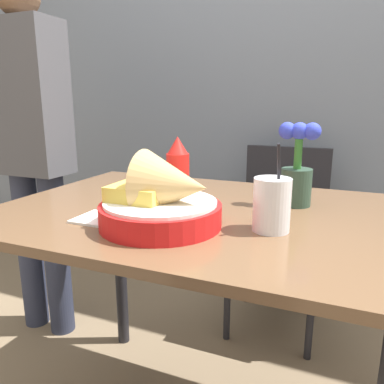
{
  "coord_description": "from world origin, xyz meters",
  "views": [
    {
      "loc": [
        0.33,
        -0.94,
        1.06
      ],
      "look_at": [
        -0.03,
        -0.05,
        0.83
      ],
      "focal_mm": 35.0,
      "sensor_mm": 36.0,
      "label": 1
    }
  ],
  "objects_px": {
    "food_basket": "(165,201)",
    "flower_vase": "(297,170)",
    "drink_cup": "(272,206)",
    "person_standing": "(32,142)",
    "chair_far_window": "(282,220)",
    "ketchup_bottle": "(178,171)"
  },
  "relations": [
    {
      "from": "chair_far_window",
      "to": "flower_vase",
      "type": "xyz_separation_m",
      "value": [
        0.13,
        -0.66,
        0.36
      ]
    },
    {
      "from": "food_basket",
      "to": "person_standing",
      "type": "bearing_deg",
      "value": 151.67
    },
    {
      "from": "ketchup_bottle",
      "to": "person_standing",
      "type": "bearing_deg",
      "value": 162.26
    },
    {
      "from": "food_basket",
      "to": "flower_vase",
      "type": "bearing_deg",
      "value": 50.27
    },
    {
      "from": "chair_far_window",
      "to": "person_standing",
      "type": "height_order",
      "value": "person_standing"
    },
    {
      "from": "person_standing",
      "to": "drink_cup",
      "type": "bearing_deg",
      "value": -19.96
    },
    {
      "from": "food_basket",
      "to": "drink_cup",
      "type": "height_order",
      "value": "drink_cup"
    },
    {
      "from": "chair_far_window",
      "to": "person_standing",
      "type": "distance_m",
      "value": 1.19
    },
    {
      "from": "food_basket",
      "to": "drink_cup",
      "type": "relative_size",
      "value": 1.42
    },
    {
      "from": "ketchup_bottle",
      "to": "flower_vase",
      "type": "bearing_deg",
      "value": 17.55
    },
    {
      "from": "chair_far_window",
      "to": "food_basket",
      "type": "distance_m",
      "value": 1.04
    },
    {
      "from": "chair_far_window",
      "to": "ketchup_bottle",
      "type": "relative_size",
      "value": 4.38
    },
    {
      "from": "ketchup_bottle",
      "to": "food_basket",
      "type": "bearing_deg",
      "value": -73.44
    },
    {
      "from": "ketchup_bottle",
      "to": "flower_vase",
      "type": "xyz_separation_m",
      "value": [
        0.33,
        0.1,
        0.01
      ]
    },
    {
      "from": "flower_vase",
      "to": "chair_far_window",
      "type": "bearing_deg",
      "value": 101.27
    },
    {
      "from": "chair_far_window",
      "to": "ketchup_bottle",
      "type": "height_order",
      "value": "ketchup_bottle"
    },
    {
      "from": "drink_cup",
      "to": "person_standing",
      "type": "height_order",
      "value": "person_standing"
    },
    {
      "from": "chair_far_window",
      "to": "food_basket",
      "type": "height_order",
      "value": "food_basket"
    },
    {
      "from": "ketchup_bottle",
      "to": "drink_cup",
      "type": "bearing_deg",
      "value": -25.61
    },
    {
      "from": "chair_far_window",
      "to": "food_basket",
      "type": "relative_size",
      "value": 2.91
    },
    {
      "from": "person_standing",
      "to": "flower_vase",
      "type": "bearing_deg",
      "value": -7.87
    },
    {
      "from": "chair_far_window",
      "to": "flower_vase",
      "type": "height_order",
      "value": "flower_vase"
    }
  ]
}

